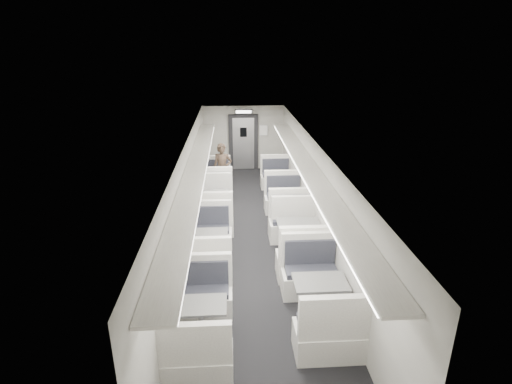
{
  "coord_description": "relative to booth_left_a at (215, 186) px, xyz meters",
  "views": [
    {
      "loc": [
        -0.45,
        -8.76,
        4.55
      ],
      "look_at": [
        0.13,
        0.5,
        1.08
      ],
      "focal_mm": 28.0,
      "sensor_mm": 36.0,
      "label": 1
    }
  ],
  "objects": [
    {
      "name": "booth_right_b",
      "position": [
        2.0,
        -2.1,
        0.03
      ],
      "size": [
        1.08,
        2.18,
        1.17
      ],
      "color": "white",
      "rests_on": "room"
    },
    {
      "name": "booth_right_a",
      "position": [
        2.0,
        -0.0,
        0.0
      ],
      "size": [
        1.0,
        2.02,
        1.08
      ],
      "color": "white",
      "rests_on": "room"
    },
    {
      "name": "booth_right_d",
      "position": [
        2.0,
        -6.12,
        0.04
      ],
      "size": [
        1.1,
        2.22,
        1.19
      ],
      "color": "white",
      "rests_on": "room"
    },
    {
      "name": "luggage_rack_left",
      "position": [
        -0.24,
        -3.36,
        1.55
      ],
      "size": [
        0.46,
        10.4,
        0.09
      ],
      "color": "white",
      "rests_on": "room"
    },
    {
      "name": "wall_notice",
      "position": [
        1.75,
        2.86,
        1.14
      ],
      "size": [
        0.32,
        0.02,
        0.4
      ],
      "primitive_type": "cube",
      "color": "white",
      "rests_on": "room"
    },
    {
      "name": "booth_left_a",
      "position": [
        0.0,
        0.0,
        0.0
      ],
      "size": [
        1.0,
        2.02,
        1.08
      ],
      "color": "white",
      "rests_on": "room"
    },
    {
      "name": "exit_sign",
      "position": [
        1.0,
        2.38,
        1.92
      ],
      "size": [
        0.62,
        0.12,
        0.16
      ],
      "color": "black",
      "rests_on": "room"
    },
    {
      "name": "window_d",
      "position": [
        -0.49,
        -6.26,
        0.99
      ],
      "size": [
        0.02,
        1.18,
        0.84
      ],
      "primitive_type": "cube",
      "color": "black",
      "rests_on": "room"
    },
    {
      "name": "booth_right_c",
      "position": [
        2.0,
        -3.88,
        0.06
      ],
      "size": [
        1.15,
        2.33,
        1.25
      ],
      "color": "white",
      "rests_on": "room"
    },
    {
      "name": "luggage_rack_right",
      "position": [
        2.24,
        -3.36,
        1.55
      ],
      "size": [
        0.46,
        10.4,
        0.09
      ],
      "color": "white",
      "rests_on": "room"
    },
    {
      "name": "vestibule_door",
      "position": [
        1.0,
        2.87,
        0.68
      ],
      "size": [
        1.1,
        0.13,
        2.1
      ],
      "color": "black",
      "rests_on": "room"
    },
    {
      "name": "passenger",
      "position": [
        0.25,
        0.2,
        0.47
      ],
      "size": [
        0.62,
        0.42,
        1.66
      ],
      "primitive_type": "imported",
      "rotation": [
        0.0,
        0.0,
        -0.04
      ],
      "color": "black",
      "rests_on": "room"
    },
    {
      "name": "booth_left_d",
      "position": [
        0.0,
        -6.53,
        0.0
      ],
      "size": [
        1.0,
        2.03,
        1.09
      ],
      "color": "white",
      "rests_on": "room"
    },
    {
      "name": "window_b",
      "position": [
        -0.49,
        -1.86,
        0.99
      ],
      "size": [
        0.02,
        1.18,
        0.84
      ],
      "primitive_type": "cube",
      "color": "black",
      "rests_on": "room"
    },
    {
      "name": "booth_left_b",
      "position": [
        0.0,
        -1.77,
        0.04
      ],
      "size": [
        1.1,
        2.23,
        1.2
      ],
      "color": "white",
      "rests_on": "room"
    },
    {
      "name": "booth_left_c",
      "position": [
        0.0,
        -4.05,
        0.01
      ],
      "size": [
        1.01,
        2.06,
        1.1
      ],
      "color": "white",
      "rests_on": "room"
    },
    {
      "name": "window_c",
      "position": [
        -0.49,
        -4.06,
        0.99
      ],
      "size": [
        0.02,
        1.18,
        0.84
      ],
      "primitive_type": "cube",
      "color": "black",
      "rests_on": "room"
    },
    {
      "name": "room",
      "position": [
        1.0,
        -3.06,
        0.84
      ],
      "size": [
        3.24,
        12.24,
        2.64
      ],
      "color": "black",
      "rests_on": "ground"
    },
    {
      "name": "window_a",
      "position": [
        -0.49,
        0.34,
        0.99
      ],
      "size": [
        0.02,
        1.18,
        0.84
      ],
      "primitive_type": "cube",
      "color": "black",
      "rests_on": "room"
    }
  ]
}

